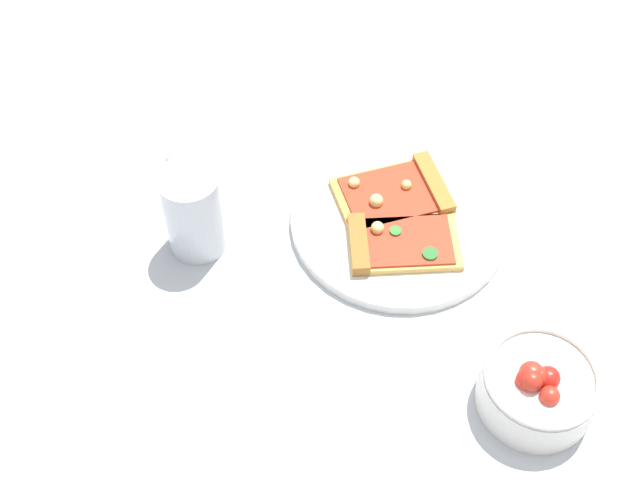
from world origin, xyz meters
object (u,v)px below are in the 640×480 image
(pizza_slice_near, at_px, (395,243))
(pizza_slice_far, at_px, (399,193))
(plate, at_px, (399,220))
(pepper_shaker, at_px, (179,162))
(salad_bowl, at_px, (538,387))
(soda_glass, at_px, (194,214))

(pizza_slice_near, xyz_separation_m, pizza_slice_far, (0.05, -0.05, 0.00))
(plate, xyz_separation_m, pepper_shaker, (0.22, 0.17, 0.02))
(salad_bowl, bearing_deg, pizza_slice_far, -12.72)
(salad_bowl, xyz_separation_m, soda_glass, (0.39, 0.16, 0.02))
(pizza_slice_near, height_order, pepper_shaker, pepper_shaker)
(pizza_slice_far, relative_size, soda_glass, 1.33)
(pizza_slice_far, xyz_separation_m, pepper_shaker, (0.20, 0.19, 0.01))
(plate, distance_m, salad_bowl, 0.27)
(pizza_slice_near, xyz_separation_m, salad_bowl, (-0.23, 0.01, 0.01))
(pizza_slice_near, distance_m, salad_bowl, 0.23)
(plate, bearing_deg, pizza_slice_near, 131.91)
(plate, xyz_separation_m, salad_bowl, (-0.26, 0.05, 0.02))
(pepper_shaker, bearing_deg, salad_bowl, -165.79)
(pizza_slice_far, height_order, soda_glass, soda_glass)
(pizza_slice_far, bearing_deg, pizza_slice_near, 135.65)
(pepper_shaker, bearing_deg, plate, -142.63)
(pizza_slice_near, height_order, soda_glass, soda_glass)
(plate, distance_m, soda_glass, 0.24)
(plate, height_order, pepper_shaker, pepper_shaker)
(pizza_slice_near, bearing_deg, plate, -48.09)
(plate, distance_m, pizza_slice_far, 0.03)
(salad_bowl, height_order, pepper_shaker, salad_bowl)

